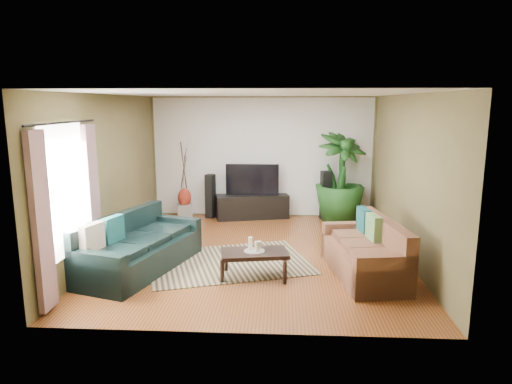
# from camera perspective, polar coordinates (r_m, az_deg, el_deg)

# --- Properties ---
(floor) EXTENTS (5.50, 5.50, 0.00)m
(floor) POSITION_cam_1_polar(r_m,az_deg,el_deg) (7.91, -0.08, -7.76)
(floor) COLOR brown
(floor) RESTS_ON ground
(ceiling) EXTENTS (5.50, 5.50, 0.00)m
(ceiling) POSITION_cam_1_polar(r_m,az_deg,el_deg) (7.49, -0.09, 12.18)
(ceiling) COLOR white
(ceiling) RESTS_ON ground
(wall_back) EXTENTS (5.00, 0.00, 5.00)m
(wall_back) POSITION_cam_1_polar(r_m,az_deg,el_deg) (10.31, 0.80, 4.35)
(wall_back) COLOR brown
(wall_back) RESTS_ON ground
(wall_front) EXTENTS (5.00, 0.00, 5.00)m
(wall_front) POSITION_cam_1_polar(r_m,az_deg,el_deg) (4.90, -1.94, -3.17)
(wall_front) COLOR brown
(wall_front) RESTS_ON ground
(wall_left) EXTENTS (0.00, 5.50, 5.50)m
(wall_left) POSITION_cam_1_polar(r_m,az_deg,el_deg) (8.12, -17.99, 2.00)
(wall_left) COLOR brown
(wall_left) RESTS_ON ground
(wall_right) EXTENTS (0.00, 5.50, 5.50)m
(wall_right) POSITION_cam_1_polar(r_m,az_deg,el_deg) (7.85, 18.46, 1.67)
(wall_right) COLOR brown
(wall_right) RESTS_ON ground
(backwall_panel) EXTENTS (4.90, 0.00, 4.90)m
(backwall_panel) POSITION_cam_1_polar(r_m,az_deg,el_deg) (10.30, 0.80, 4.35)
(backwall_panel) COLOR white
(backwall_panel) RESTS_ON ground
(window_pane) EXTENTS (0.00, 1.80, 1.80)m
(window_pane) POSITION_cam_1_polar(r_m,az_deg,el_deg) (6.66, -22.77, 0.22)
(window_pane) COLOR white
(window_pane) RESTS_ON ground
(curtain_near) EXTENTS (0.08, 0.35, 2.20)m
(curtain_near) POSITION_cam_1_polar(r_m,az_deg,el_deg) (6.04, -25.24, -3.46)
(curtain_near) COLOR gray
(curtain_near) RESTS_ON ground
(curtain_far) EXTENTS (0.08, 0.35, 2.20)m
(curtain_far) POSITION_cam_1_polar(r_m,az_deg,el_deg) (7.35, -19.75, -0.60)
(curtain_far) COLOR gray
(curtain_far) RESTS_ON ground
(curtain_rod) EXTENTS (0.03, 1.90, 0.03)m
(curtain_rod) POSITION_cam_1_polar(r_m,az_deg,el_deg) (6.54, -22.96, 7.98)
(curtain_rod) COLOR black
(curtain_rod) RESTS_ON ground
(sofa_left) EXTENTS (1.59, 2.42, 0.85)m
(sofa_left) POSITION_cam_1_polar(r_m,az_deg,el_deg) (7.32, -14.29, -6.20)
(sofa_left) COLOR black
(sofa_left) RESTS_ON floor
(sofa_right) EXTENTS (1.10, 1.95, 0.85)m
(sofa_right) POSITION_cam_1_polar(r_m,az_deg,el_deg) (7.04, 13.35, -6.84)
(sofa_right) COLOR brown
(sofa_right) RESTS_ON floor
(area_rug) EXTENTS (2.95, 2.48, 0.01)m
(area_rug) POSITION_cam_1_polar(r_m,az_deg,el_deg) (7.52, -3.41, -8.75)
(area_rug) COLOR tan
(area_rug) RESTS_ON floor
(coffee_table) EXTENTS (1.06, 0.69, 0.40)m
(coffee_table) POSITION_cam_1_polar(r_m,az_deg,el_deg) (6.85, -0.21, -9.03)
(coffee_table) COLOR black
(coffee_table) RESTS_ON floor
(candle_tray) EXTENTS (0.30, 0.30, 0.01)m
(candle_tray) POSITION_cam_1_polar(r_m,az_deg,el_deg) (6.78, -0.21, -7.38)
(candle_tray) COLOR #9A9A94
(candle_tray) RESTS_ON coffee_table
(candle_tall) EXTENTS (0.06, 0.06, 0.20)m
(candle_tall) POSITION_cam_1_polar(r_m,az_deg,el_deg) (6.78, -0.71, -6.45)
(candle_tall) COLOR #F1E0CC
(candle_tall) RESTS_ON candle_tray
(candle_mid) EXTENTS (0.06, 0.06, 0.15)m
(candle_mid) POSITION_cam_1_polar(r_m,az_deg,el_deg) (6.71, 0.11, -6.82)
(candle_mid) COLOR #F5E3CF
(candle_mid) RESTS_ON candle_tray
(candle_short) EXTENTS (0.06, 0.06, 0.13)m
(candle_short) POSITION_cam_1_polar(r_m,az_deg,el_deg) (6.81, 0.41, -6.68)
(candle_short) COLOR beige
(candle_short) RESTS_ON candle_tray
(tv_stand) EXTENTS (1.67, 0.83, 0.53)m
(tv_stand) POSITION_cam_1_polar(r_m,az_deg,el_deg) (10.26, -0.46, -1.82)
(tv_stand) COLOR black
(tv_stand) RESTS_ON floor
(television) EXTENTS (1.18, 0.06, 0.70)m
(television) POSITION_cam_1_polar(r_m,az_deg,el_deg) (10.14, -0.47, 1.57)
(television) COLOR black
(television) RESTS_ON tv_stand
(speaker_left) EXTENTS (0.23, 0.25, 0.99)m
(speaker_left) POSITION_cam_1_polar(r_m,az_deg,el_deg) (10.31, -5.72, -0.51)
(speaker_left) COLOR black
(speaker_left) RESTS_ON floor
(speaker_right) EXTENTS (0.24, 0.26, 1.08)m
(speaker_right) POSITION_cam_1_polar(r_m,az_deg,el_deg) (10.23, 8.67, -0.42)
(speaker_right) COLOR black
(speaker_right) RESTS_ON floor
(potted_plant) EXTENTS (1.49, 1.49, 1.94)m
(potted_plant) POSITION_cam_1_polar(r_m,az_deg,el_deg) (10.08, 10.44, 1.85)
(potted_plant) COLOR #174316
(potted_plant) RESTS_ON floor
(plant_pot) EXTENTS (0.36, 0.36, 0.28)m
(plant_pot) POSITION_cam_1_polar(r_m,az_deg,el_deg) (10.25, 10.28, -2.75)
(plant_pot) COLOR black
(plant_pot) RESTS_ON floor
(pedestal) EXTENTS (0.40, 0.40, 0.33)m
(pedestal) POSITION_cam_1_polar(r_m,az_deg,el_deg) (10.39, -8.87, -2.38)
(pedestal) COLOR gray
(pedestal) RESTS_ON floor
(vase) EXTENTS (0.30, 0.30, 0.42)m
(vase) POSITION_cam_1_polar(r_m,az_deg,el_deg) (10.32, -8.93, -0.69)
(vase) COLOR maroon
(vase) RESTS_ON pedestal
(side_table) EXTENTS (0.63, 0.63, 0.55)m
(side_table) POSITION_cam_1_polar(r_m,az_deg,el_deg) (8.67, -14.08, -4.51)
(side_table) COLOR brown
(side_table) RESTS_ON floor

